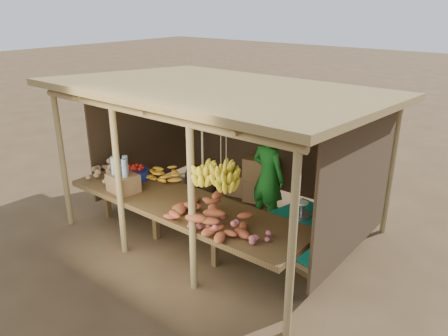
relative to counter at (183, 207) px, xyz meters
The scene contains 13 objects.
ground 1.20m from the counter, 90.00° to the left, with size 60.00×60.00×0.00m, color brown.
stall_structure 1.60m from the counter, 87.27° to the left, with size 4.70×3.50×2.43m.
counter is the anchor object (origin of this frame).
potato_heap 1.58m from the counter, behind, with size 0.93×0.56×0.36m, color #A37D54, non-canonical shape.
sweet_potato_heap 0.77m from the counter, 17.20° to the right, with size 1.14×0.68×0.36m, color #A84E2B, non-canonical shape.
onion_heap 1.17m from the counter, 11.09° to the right, with size 0.87×0.52×0.36m, color #BE5C62, non-canonical shape.
banana_pile 0.98m from the counter, 153.48° to the left, with size 0.58×0.35×0.35m, color yellow, non-canonical shape.
tomato_basin 1.25m from the counter, behind, with size 0.43×0.43×0.23m.
bottle_box 1.05m from the counter, 164.86° to the right, with size 0.46×0.38×0.55m.
vendor 1.57m from the counter, 72.05° to the left, with size 0.62×0.41×1.70m, color #197220.
tarp_crate 1.82m from the counter, 29.76° to the left, with size 0.94×0.86×0.98m.
carton_stack 2.20m from the counter, 98.29° to the left, with size 1.18×0.52×0.84m.
burlap_sacks 2.42m from the counter, 125.32° to the left, with size 0.75×0.40×0.53m.
Camera 1 is at (4.00, -4.99, 3.50)m, focal length 35.00 mm.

